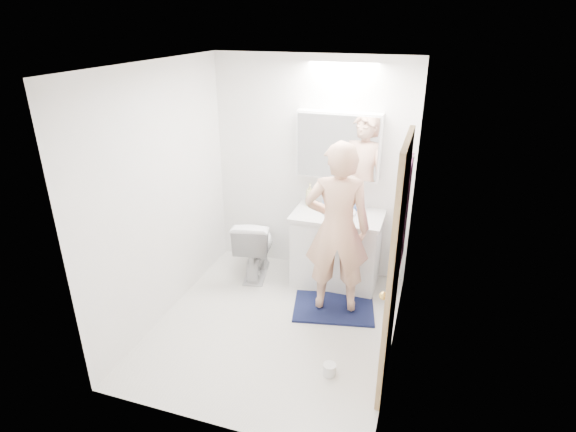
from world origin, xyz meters
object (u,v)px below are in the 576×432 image
at_px(toilet, 255,246).
at_px(person, 337,229).
at_px(vanity_cabinet, 336,250).
at_px(toothbrush_cup, 356,206).
at_px(soap_bottle_a, 310,195).
at_px(medicine_cabinet, 338,146).
at_px(toilet_paper_roll, 329,369).
at_px(soap_bottle_b, 328,198).

bearing_deg(toilet, person, 146.38).
distance_m(vanity_cabinet, toothbrush_cup, 0.53).
distance_m(vanity_cabinet, soap_bottle_a, 0.67).
distance_m(medicine_cabinet, person, 0.97).
bearing_deg(toilet_paper_roll, medicine_cabinet, 101.94).
distance_m(toothbrush_cup, toilet_paper_roll, 1.81).
xyz_separation_m(person, toothbrush_cup, (0.06, 0.69, -0.03)).
bearing_deg(soap_bottle_a, soap_bottle_b, 8.59).
distance_m(toilet, person, 1.22).
relative_size(medicine_cabinet, toothbrush_cup, 8.73).
bearing_deg(person, soap_bottle_b, -81.37).
height_order(soap_bottle_b, toothbrush_cup, soap_bottle_b).
xyz_separation_m(soap_bottle_b, toothbrush_cup, (0.32, -0.02, -0.05)).
relative_size(person, soap_bottle_b, 9.13).
bearing_deg(vanity_cabinet, toothbrush_cup, 44.17).
xyz_separation_m(medicine_cabinet, toothbrush_cup, (0.24, -0.05, -0.63)).
relative_size(toilet, soap_bottle_a, 2.88).
bearing_deg(toothbrush_cup, medicine_cabinet, 168.04).
distance_m(soap_bottle_a, toilet_paper_roll, 1.94).
distance_m(toilet, toothbrush_cup, 1.22).
distance_m(soap_bottle_b, toilet_paper_roll, 1.90).
height_order(vanity_cabinet, soap_bottle_b, soap_bottle_b).
bearing_deg(person, toothbrush_cup, -106.40).
xyz_separation_m(toothbrush_cup, toilet_paper_roll, (0.12, -1.61, -0.82)).
height_order(soap_bottle_a, toilet_paper_roll, soap_bottle_a).
relative_size(soap_bottle_b, toothbrush_cup, 1.85).
relative_size(person, toilet_paper_roll, 15.45).
xyz_separation_m(medicine_cabinet, person, (0.18, -0.74, -0.60)).
relative_size(medicine_cabinet, soap_bottle_a, 3.56).
xyz_separation_m(soap_bottle_a, toilet_paper_roll, (0.63, -1.60, -0.89)).
xyz_separation_m(toilet, toilet_paper_roll, (1.19, -1.34, -0.31)).
xyz_separation_m(vanity_cabinet, soap_bottle_b, (-0.15, 0.18, 0.52)).
bearing_deg(toothbrush_cup, toilet, -165.61).
bearing_deg(toothbrush_cup, person, -94.83).
height_order(person, soap_bottle_a, person).
distance_m(vanity_cabinet, person, 0.74).
bearing_deg(soap_bottle_b, toilet_paper_roll, -75.08).
bearing_deg(medicine_cabinet, person, -76.50).
bearing_deg(soap_bottle_b, soap_bottle_a, -171.41).
height_order(toilet, soap_bottle_b, soap_bottle_b).
height_order(vanity_cabinet, soap_bottle_a, soap_bottle_a).
height_order(vanity_cabinet, toothbrush_cup, toothbrush_cup).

